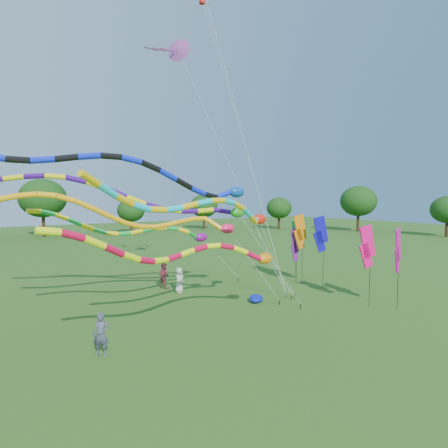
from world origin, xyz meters
TOP-DOWN VIEW (x-y plane):
  - ground at (0.00, 0.00)m, footprint 160.00×160.00m
  - tree_ring at (-0.05, -2.40)m, footprint 118.92×115.31m
  - tube_kite_red at (-4.86, 1.80)m, footprint 13.25×1.95m
  - tube_kite_orange at (-5.62, 4.64)m, footprint 13.50×1.85m
  - tube_kite_purple at (-5.23, 7.29)m, footprint 16.28×6.55m
  - tube_kite_blue at (-5.83, 4.28)m, footprint 16.20×1.62m
  - tube_kite_cyan at (-3.90, 2.04)m, footprint 13.23×4.50m
  - tube_kite_green at (-3.50, 10.92)m, footprint 13.36×2.41m
  - delta_kite_high_c at (-2.02, 9.08)m, footprint 6.78×6.08m
  - banner_pole_magenta_b at (6.05, -0.86)m, footprint 1.13×0.41m
  - banner_pole_green at (6.52, 7.30)m, footprint 1.10×0.53m
  - banner_pole_violet at (6.17, 6.90)m, footprint 1.14×0.37m
  - banner_pole_blue_b at (6.53, 4.92)m, footprint 1.13×0.44m
  - banner_pole_orange at (6.12, 6.42)m, footprint 1.16×0.22m
  - banner_pole_magenta_a at (5.24, 0.49)m, footprint 1.15×0.36m
  - blue_nylon_heap at (0.95, 4.59)m, footprint 1.12×1.11m
  - person_a at (-1.86, 9.46)m, footprint 0.95×0.92m
  - person_b at (-9.08, 2.51)m, footprint 0.74×0.69m
  - person_c at (-2.18, 11.14)m, footprint 0.97×1.05m

SIDE VIEW (x-z plane):
  - ground at x=0.00m, z-range 0.00..0.00m
  - blue_nylon_heap at x=0.95m, z-range -0.01..0.39m
  - person_a at x=-1.86m, z-range 0.00..1.65m
  - person_b at x=-9.08m, z-range 0.00..1.70m
  - person_c at x=-2.18m, z-range 0.00..1.74m
  - banner_pole_violet at x=6.17m, z-range 0.80..4.91m
  - banner_pole_magenta_b at x=6.05m, z-range 1.03..5.60m
  - banner_pole_magenta_a at x=5.24m, z-range 1.09..5.79m
  - banner_pole_green at x=6.52m, z-range 1.12..5.90m
  - banner_pole_blue_b at x=6.53m, z-range 1.22..6.21m
  - tube_kite_red at x=-4.86m, z-range 0.87..6.71m
  - banner_pole_orange at x=6.12m, z-range 1.26..6.32m
  - tube_kite_green at x=-3.50m, z-range 1.00..7.13m
  - tube_kite_orange at x=-5.62m, z-range 1.68..8.65m
  - tree_ring at x=-0.05m, z-range 0.76..10.34m
  - tube_kite_cyan at x=-3.90m, z-range 1.86..9.37m
  - tube_kite_purple at x=-5.23m, z-range 2.09..10.18m
  - tube_kite_blue at x=-5.83m, z-range 2.74..11.55m
  - delta_kite_high_c at x=-2.02m, z-range 7.02..23.59m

